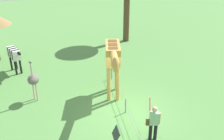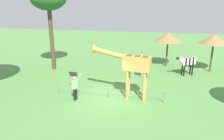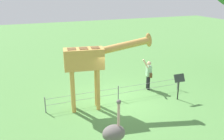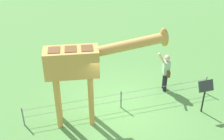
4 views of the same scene
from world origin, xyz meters
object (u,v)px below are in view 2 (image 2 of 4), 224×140
at_px(giraffe, 132,65).
at_px(shade_hut_near, 214,39).
at_px(ostrich, 143,64).
at_px(shade_hut_far, 168,37).
at_px(visitor, 75,87).
at_px(zebra, 187,62).
at_px(info_sign, 73,76).

distance_m(giraffe, shade_hut_near, 9.30).
height_order(giraffe, ostrich, giraffe).
distance_m(giraffe, shade_hut_far, 8.13).
bearing_deg(visitor, zebra, -140.17).
distance_m(visitor, shade_hut_near, 12.62).
height_order(zebra, info_sign, zebra).
height_order(ostrich, shade_hut_far, shade_hut_far).
height_order(zebra, shade_hut_near, shade_hut_near).
relative_size(shade_hut_far, info_sign, 2.44).
bearing_deg(visitor, shade_hut_near, -141.50).
relative_size(zebra, info_sign, 1.32).
bearing_deg(info_sign, giraffe, 170.49).
bearing_deg(shade_hut_near, giraffe, 47.04).
bearing_deg(shade_hut_far, ostrich, 62.19).
height_order(shade_hut_near, info_sign, shade_hut_near).
relative_size(zebra, ostrich, 0.77).
height_order(visitor, info_sign, visitor).
bearing_deg(giraffe, ostrich, -98.11).
height_order(visitor, ostrich, ostrich).
bearing_deg(shade_hut_far, visitor, 55.41).
height_order(ostrich, shade_hut_near, shade_hut_near).
xyz_separation_m(giraffe, shade_hut_far, (-2.55, -7.71, 0.53)).
bearing_deg(ostrich, info_sign, 34.34).
height_order(giraffe, shade_hut_far, giraffe).
bearing_deg(shade_hut_near, shade_hut_far, -13.71).
bearing_deg(shade_hut_near, zebra, 33.56).
xyz_separation_m(visitor, ostrich, (-3.99, -4.89, 0.27)).
bearing_deg(visitor, info_sign, -66.19).
distance_m(shade_hut_far, info_sign, 9.88).
distance_m(zebra, ostrich, 3.82).
xyz_separation_m(visitor, shade_hut_far, (-5.98, -8.67, 1.88)).
xyz_separation_m(visitor, zebra, (-7.55, -6.29, 0.26)).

